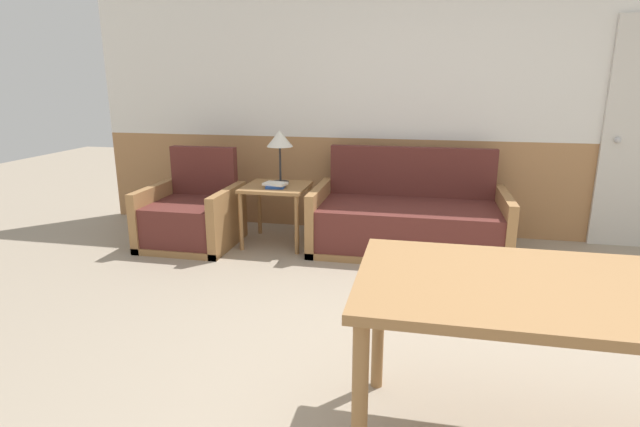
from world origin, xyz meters
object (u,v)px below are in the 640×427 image
object	(u,v)px
side_table	(276,194)
table_lamp	(280,141)
couch	(408,222)
armchair	(192,217)
dining_table	(572,306)

from	to	relation	value
side_table	table_lamp	bearing A→B (deg)	82.64
couch	side_table	distance (m)	1.26
couch	armchair	xyz separation A→B (m)	(-2.03, -0.25, -0.00)
side_table	armchair	bearing A→B (deg)	-166.63
couch	dining_table	size ratio (longest dim) A/B	1.05
couch	side_table	xyz separation A→B (m)	(-1.24, -0.06, 0.22)
table_lamp	side_table	bearing A→B (deg)	-97.36
table_lamp	dining_table	world-z (taller)	table_lamp
dining_table	table_lamp	bearing A→B (deg)	126.44
table_lamp	couch	bearing A→B (deg)	-1.92
armchair	table_lamp	size ratio (longest dim) A/B	1.77
side_table	dining_table	xyz separation A→B (m)	(1.94, -2.51, 0.21)
couch	side_table	bearing A→B (deg)	-177.13
couch	side_table	world-z (taller)	couch
side_table	dining_table	world-z (taller)	dining_table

